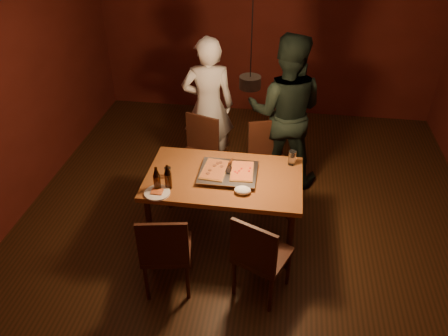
# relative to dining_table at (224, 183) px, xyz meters

# --- Properties ---
(room_shell) EXTENTS (6.00, 6.00, 6.00)m
(room_shell) POSITION_rel_dining_table_xyz_m (0.22, -0.04, 0.72)
(room_shell) COLOR #391E0F
(room_shell) RESTS_ON ground
(dining_table) EXTENTS (1.50, 0.90, 0.75)m
(dining_table) POSITION_rel_dining_table_xyz_m (0.00, 0.00, 0.00)
(dining_table) COLOR brown
(dining_table) RESTS_ON floor
(chair_far_left) EXTENTS (0.53, 0.53, 0.49)m
(chair_far_left) POSITION_rel_dining_table_xyz_m (-0.42, 0.83, -0.14)
(chair_far_left) COLOR #38190F
(chair_far_left) RESTS_ON floor
(chair_far_right) EXTENTS (0.54, 0.54, 0.49)m
(chair_far_right) POSITION_rel_dining_table_xyz_m (0.38, 0.83, -0.14)
(chair_far_right) COLOR #38190F
(chair_far_right) RESTS_ON floor
(chair_near_left) EXTENTS (0.49, 0.49, 0.49)m
(chair_near_left) POSITION_rel_dining_table_xyz_m (-0.39, -0.81, -0.14)
(chair_near_left) COLOR #38190F
(chair_near_left) RESTS_ON floor
(chair_near_right) EXTENTS (0.55, 0.55, 0.49)m
(chair_near_right) POSITION_rel_dining_table_xyz_m (0.41, -0.74, -0.14)
(chair_near_right) COLOR #38190F
(chair_near_right) RESTS_ON floor
(pizza_tray) EXTENTS (0.56, 0.46, 0.05)m
(pizza_tray) POSITION_rel_dining_table_xyz_m (0.04, 0.02, 0.10)
(pizza_tray) COLOR silver
(pizza_tray) RESTS_ON dining_table
(pizza_meat) EXTENTS (0.26, 0.38, 0.02)m
(pizza_meat) POSITION_rel_dining_table_xyz_m (-0.09, 0.02, 0.13)
(pizza_meat) COLOR maroon
(pizza_meat) RESTS_ON pizza_tray
(pizza_cheese) EXTENTS (0.23, 0.35, 0.02)m
(pizza_cheese) POSITION_rel_dining_table_xyz_m (0.17, 0.04, 0.13)
(pizza_cheese) COLOR gold
(pizza_cheese) RESTS_ON pizza_tray
(spatula) EXTENTS (0.12, 0.25, 0.04)m
(spatula) POSITION_rel_dining_table_xyz_m (0.03, 0.04, 0.14)
(spatula) COLOR silver
(spatula) RESTS_ON pizza_tray
(beer_bottle_a) EXTENTS (0.07, 0.07, 0.25)m
(beer_bottle_a) POSITION_rel_dining_table_xyz_m (-0.57, -0.30, 0.20)
(beer_bottle_a) COLOR black
(beer_bottle_a) RESTS_ON dining_table
(beer_bottle_b) EXTENTS (0.07, 0.07, 0.25)m
(beer_bottle_b) POSITION_rel_dining_table_xyz_m (-0.48, -0.25, 0.20)
(beer_bottle_b) COLOR black
(beer_bottle_b) RESTS_ON dining_table
(water_glass_left) EXTENTS (0.07, 0.07, 0.11)m
(water_glass_left) POSITION_rel_dining_table_xyz_m (-0.53, -0.09, 0.13)
(water_glass_left) COLOR silver
(water_glass_left) RESTS_ON dining_table
(water_glass_right) EXTENTS (0.07, 0.07, 0.15)m
(water_glass_right) POSITION_rel_dining_table_xyz_m (0.64, 0.31, 0.15)
(water_glass_right) COLOR silver
(water_glass_right) RESTS_ON dining_table
(plate_slice) EXTENTS (0.24, 0.24, 0.03)m
(plate_slice) POSITION_rel_dining_table_xyz_m (-0.56, -0.35, 0.08)
(plate_slice) COLOR white
(plate_slice) RESTS_ON dining_table
(napkin) EXTENTS (0.16, 0.12, 0.06)m
(napkin) POSITION_rel_dining_table_xyz_m (0.21, -0.23, 0.11)
(napkin) COLOR white
(napkin) RESTS_ON dining_table
(diner_white) EXTENTS (0.69, 0.53, 1.70)m
(diner_white) POSITION_rel_dining_table_xyz_m (-0.38, 1.28, 0.17)
(diner_white) COLOR silver
(diner_white) RESTS_ON floor
(diner_dark) EXTENTS (0.93, 0.75, 1.82)m
(diner_dark) POSITION_rel_dining_table_xyz_m (0.54, 1.14, 0.23)
(diner_dark) COLOR black
(diner_dark) RESTS_ON floor
(pendant_lamp) EXTENTS (0.18, 0.18, 1.10)m
(pendant_lamp) POSITION_rel_dining_table_xyz_m (0.22, -0.04, 1.08)
(pendant_lamp) COLOR black
(pendant_lamp) RESTS_ON ceiling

